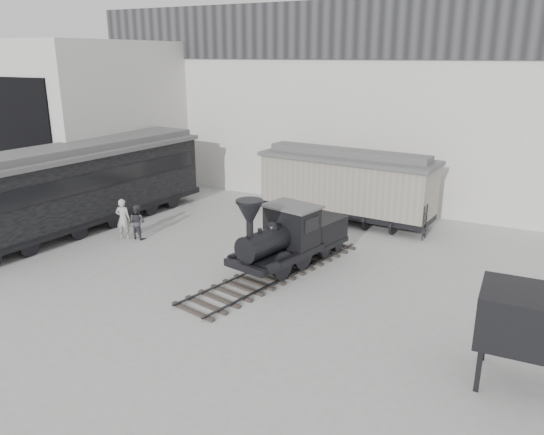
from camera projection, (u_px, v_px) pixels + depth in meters
The scene contains 9 objects.
ground at pixel (215, 303), 18.42m from camera, with size 90.00×90.00×0.00m, color #9E9E9B.
north_wall at pixel (360, 105), 29.48m from camera, with size 34.00×2.51×11.00m.
west_pavilion at pixel (102, 120), 31.93m from camera, with size 7.00×12.11×9.00m.
locomotive at pixel (287, 240), 21.04m from camera, with size 3.93×9.34×3.22m.
boxcar at pixel (346, 184), 27.07m from camera, with size 9.26×3.56×3.71m.
passenger_coach at pixel (87, 185), 25.94m from camera, with size 4.34×14.74×3.89m.
visitor_a at pixel (123, 219), 24.55m from camera, with size 0.70×0.46×1.92m, color #BBBAB1.
visitor_b at pixel (137, 222), 24.61m from camera, with size 0.80×0.62×1.64m, color #3E3D43.
coal_hopper at pixel (528, 325), 13.40m from camera, with size 2.45×2.03×2.62m.
Camera 1 is at (9.48, -13.92, 8.28)m, focal length 35.00 mm.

